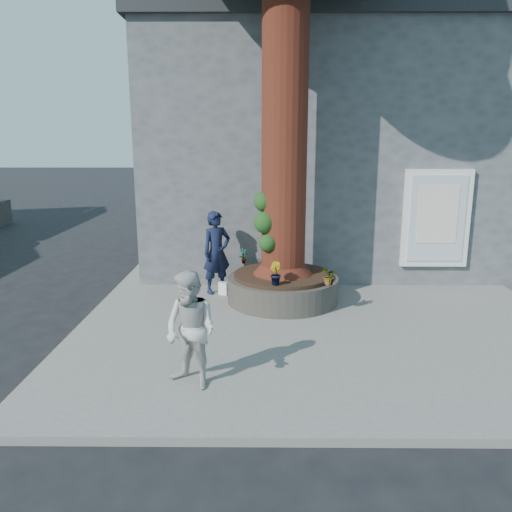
{
  "coord_description": "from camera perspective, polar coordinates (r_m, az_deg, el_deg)",
  "views": [
    {
      "loc": [
        0.33,
        -8.04,
        3.39
      ],
      "look_at": [
        0.25,
        1.29,
        1.25
      ],
      "focal_mm": 35.0,
      "sensor_mm": 36.0,
      "label": 1
    }
  ],
  "objects": [
    {
      "name": "plant_b",
      "position": [
        9.51,
        2.19,
        -1.99
      ],
      "size": [
        0.33,
        0.33,
        0.45
      ],
      "primitive_type": "imported",
      "rotation": [
        0.0,
        0.0,
        2.06
      ],
      "color": "gray",
      "rests_on": "planter"
    },
    {
      "name": "yellow_line",
      "position": [
        10.23,
        -18.98,
        -7.16
      ],
      "size": [
        0.1,
        30.0,
        0.01
      ],
      "primitive_type": "cube",
      "color": "yellow",
      "rests_on": "ground"
    },
    {
      "name": "stone_shop",
      "position": [
        15.39,
        8.81,
        11.91
      ],
      "size": [
        10.3,
        8.3,
        6.3
      ],
      "color": "#505355",
      "rests_on": "ground"
    },
    {
      "name": "woman",
      "position": [
        6.81,
        -7.47,
        -8.41
      ],
      "size": [
        0.99,
        0.94,
        1.61
      ],
      "primitive_type": "imported",
      "rotation": [
        0.0,
        0.0,
        -0.58
      ],
      "color": "beige",
      "rests_on": "pavement"
    },
    {
      "name": "shopping_bag",
      "position": [
        10.95,
        -3.72,
        -3.72
      ],
      "size": [
        0.23,
        0.19,
        0.28
      ],
      "primitive_type": "cube",
      "rotation": [
        0.0,
        0.0,
        -0.43
      ],
      "color": "white",
      "rests_on": "pavement"
    },
    {
      "name": "ground",
      "position": [
        8.73,
        -1.72,
        -9.94
      ],
      "size": [
        120.0,
        120.0,
        0.0
      ],
      "primitive_type": "plane",
      "color": "black",
      "rests_on": "ground"
    },
    {
      "name": "plant_c",
      "position": [
        9.62,
        8.39,
        -2.4
      ],
      "size": [
        0.24,
        0.24,
        0.3
      ],
      "primitive_type": "imported",
      "rotation": [
        0.0,
        0.0,
        3.89
      ],
      "color": "gray",
      "rests_on": "planter"
    },
    {
      "name": "pavement",
      "position": [
        9.7,
        7.47,
        -7.27
      ],
      "size": [
        9.0,
        8.0,
        0.12
      ],
      "primitive_type": "cube",
      "color": "slate",
      "rests_on": "ground"
    },
    {
      "name": "plant_d",
      "position": [
        9.61,
        8.39,
        -2.28
      ],
      "size": [
        0.36,
        0.38,
        0.34
      ],
      "primitive_type": "imported",
      "rotation": [
        0.0,
        0.0,
        5.02
      ],
      "color": "gray",
      "rests_on": "planter"
    },
    {
      "name": "man",
      "position": [
        10.94,
        -4.52,
        0.4
      ],
      "size": [
        0.79,
        0.72,
        1.81
      ],
      "primitive_type": "imported",
      "rotation": [
        0.0,
        0.0,
        0.57
      ],
      "color": "black",
      "rests_on": "pavement"
    },
    {
      "name": "planter",
      "position": [
        10.48,
        3.06,
        -3.6
      ],
      "size": [
        2.3,
        2.3,
        0.6
      ],
      "color": "black",
      "rests_on": "pavement"
    },
    {
      "name": "plant_a",
      "position": [
        11.18,
        -1.45,
        0.02
      ],
      "size": [
        0.22,
        0.2,
        0.35
      ],
      "primitive_type": "imported",
      "rotation": [
        0.0,
        0.0,
        0.49
      ],
      "color": "gray",
      "rests_on": "planter"
    }
  ]
}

